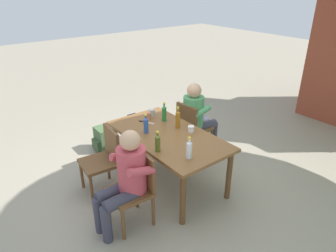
# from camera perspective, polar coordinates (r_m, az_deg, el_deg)

# --- Properties ---
(ground_plane) EXTENTS (24.00, 24.00, 0.00)m
(ground_plane) POSITION_cam_1_polar(r_m,az_deg,el_deg) (4.41, 0.00, -10.10)
(ground_plane) COLOR gray
(dining_table) EXTENTS (1.69, 0.92, 0.74)m
(dining_table) POSITION_cam_1_polar(r_m,az_deg,el_deg) (4.06, 0.00, -2.63)
(dining_table) COLOR brown
(dining_table) RESTS_ON ground_plane
(chair_far_left) EXTENTS (0.47, 0.47, 0.87)m
(chair_far_left) POSITION_cam_1_polar(r_m,az_deg,el_deg) (4.82, 4.42, -0.02)
(chair_far_left) COLOR brown
(chair_far_left) RESTS_ON ground_plane
(chair_near_right) EXTENTS (0.46, 0.46, 0.87)m
(chair_near_right) POSITION_cam_1_polar(r_m,az_deg,el_deg) (3.52, -6.07, -10.93)
(chair_near_right) COLOR brown
(chair_near_right) RESTS_ON ground_plane
(chair_near_left) EXTENTS (0.48, 0.48, 0.87)m
(chair_near_left) POSITION_cam_1_polar(r_m,az_deg,el_deg) (4.08, -11.79, -5.72)
(chair_near_left) COLOR brown
(chair_near_left) RESTS_ON ground_plane
(person_in_white_shirt) EXTENTS (0.47, 0.61, 1.18)m
(person_in_white_shirt) POSITION_cam_1_polar(r_m,az_deg,el_deg) (4.83, 5.40, 2.13)
(person_in_white_shirt) COLOR #4C935B
(person_in_white_shirt) RESTS_ON ground_plane
(person_in_plaid_shirt) EXTENTS (0.47, 0.61, 1.18)m
(person_in_plaid_shirt) POSITION_cam_1_polar(r_m,az_deg,el_deg) (3.38, -7.83, -9.26)
(person_in_plaid_shirt) COLOR #B7424C
(person_in_plaid_shirt) RESTS_ON ground_plane
(bottle_olive) EXTENTS (0.06, 0.06, 0.26)m
(bottle_olive) POSITION_cam_1_polar(r_m,az_deg,el_deg) (3.59, -1.93, -3.10)
(bottle_olive) COLOR #566623
(bottle_olive) RESTS_ON dining_table
(bottle_blue) EXTENTS (0.06, 0.06, 0.27)m
(bottle_blue) POSITION_cam_1_polar(r_m,az_deg,el_deg) (4.02, -4.12, 0.21)
(bottle_blue) COLOR #2D56A3
(bottle_blue) RESTS_ON dining_table
(bottle_amber) EXTENTS (0.06, 0.06, 0.30)m
(bottle_amber) POSITION_cam_1_polar(r_m,az_deg,el_deg) (4.15, 1.84, 1.36)
(bottle_amber) COLOR #996019
(bottle_amber) RESTS_ON dining_table
(bottle_green) EXTENTS (0.06, 0.06, 0.28)m
(bottle_green) POSITION_cam_1_polar(r_m,az_deg,el_deg) (4.35, -0.71, 2.44)
(bottle_green) COLOR #287A38
(bottle_green) RESTS_ON dining_table
(bottle_clear) EXTENTS (0.06, 0.06, 0.27)m
(bottle_clear) POSITION_cam_1_polar(r_m,az_deg,el_deg) (3.45, 3.95, -4.33)
(bottle_clear) COLOR white
(bottle_clear) RESTS_ON dining_table
(cup_terracotta) EXTENTS (0.06, 0.06, 0.10)m
(cup_terracotta) POSITION_cam_1_polar(r_m,az_deg,el_deg) (4.43, -3.60, 1.86)
(cup_terracotta) COLOR #BC6B47
(cup_terracotta) RESTS_ON dining_table
(cup_white) EXTENTS (0.08, 0.08, 0.08)m
(cup_white) POSITION_cam_1_polar(r_m,az_deg,el_deg) (4.08, 4.31, -0.54)
(cup_white) COLOR white
(cup_white) RESTS_ON dining_table
(cup_steel) EXTENTS (0.08, 0.08, 0.10)m
(cup_steel) POSITION_cam_1_polar(r_m,az_deg,el_deg) (4.54, -2.98, 2.46)
(cup_steel) COLOR #B2B7BC
(cup_steel) RESTS_ON dining_table
(table_knife) EXTENTS (0.22, 0.13, 0.01)m
(table_knife) POSITION_cam_1_polar(r_m,az_deg,el_deg) (4.36, -4.23, 0.73)
(table_knife) COLOR silver
(table_knife) RESTS_ON dining_table
(backpack_by_near_side) EXTENTS (0.31, 0.22, 0.46)m
(backpack_by_near_side) POSITION_cam_1_polar(r_m,az_deg,el_deg) (5.33, -6.00, -0.65)
(backpack_by_near_side) COLOR black
(backpack_by_near_side) RESTS_ON ground_plane
(backpack_by_far_side) EXTENTS (0.30, 0.23, 0.39)m
(backpack_by_far_side) POSITION_cam_1_polar(r_m,az_deg,el_deg) (5.16, -12.23, -2.50)
(backpack_by_far_side) COLOR #47663D
(backpack_by_far_side) RESTS_ON ground_plane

